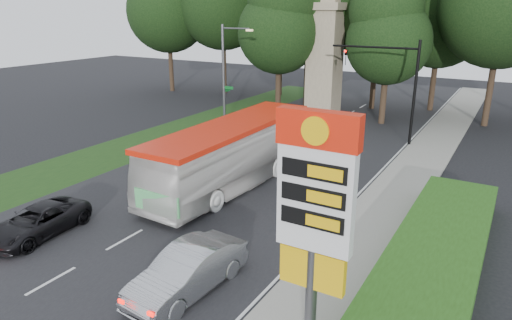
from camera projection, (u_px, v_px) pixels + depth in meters
The scene contains 15 objects.
ground at pixel (39, 289), 15.62m from camera, with size 120.00×120.00×0.00m, color black.
road_surface at pixel (231, 180), 25.44m from camera, with size 14.00×80.00×0.02m, color black.
sidewalk_right at pixel (383, 212), 21.34m from camera, with size 3.00×80.00×0.12m, color gray.
grass_verge_left at pixel (170, 134), 34.90m from camera, with size 5.00×50.00×0.02m, color #193814.
hedge at pixel (436, 257), 16.46m from camera, with size 3.00×14.00×1.20m, color #234C14.
gas_station_pylon at pixel (315, 204), 11.43m from camera, with size 2.10×0.45×6.85m.
traffic_signal_mast at pixel (396, 77), 31.06m from camera, with size 6.10×0.35×7.20m.
streetlight_signs at pixel (226, 72), 35.58m from camera, with size 2.75×0.98×8.00m.
monument at pixel (325, 57), 39.52m from camera, with size 3.00×3.00×10.05m.
tree_east_near at pixel (443, 2), 39.97m from camera, with size 8.12×8.12×15.95m.
tree_monument_left at pixel (279, 14), 39.49m from camera, with size 7.28×7.28×14.30m.
tree_monument_right at pixel (390, 23), 35.56m from camera, with size 6.72×6.72×13.20m.
transit_bus at pixel (233, 155), 24.26m from camera, with size 2.87×12.28×3.42m, color white.
sedan_silver at pixel (188, 271), 15.24m from camera, with size 1.65×4.74×1.56m, color #A2A4AA.
suv_charcoal at pixel (38, 222), 19.12m from camera, with size 2.07×4.48×1.25m, color black.
Camera 1 is at (13.22, -7.81, 9.12)m, focal length 32.00 mm.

